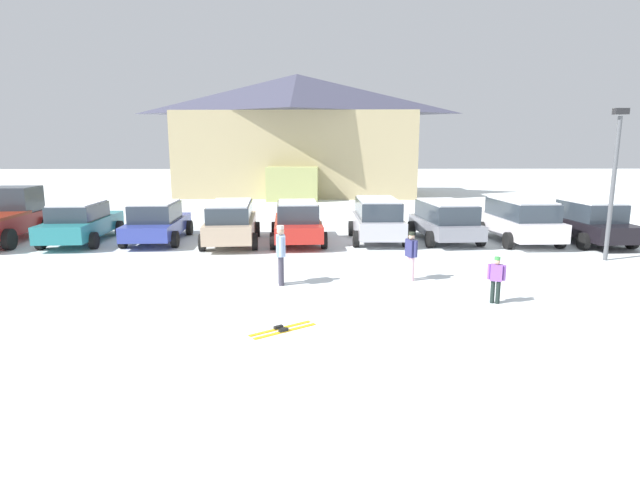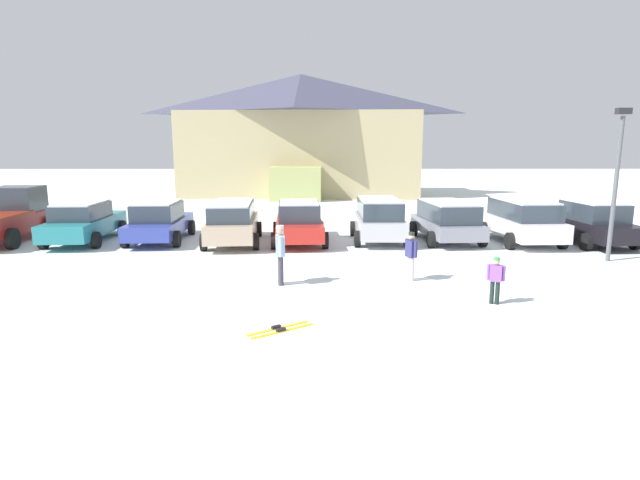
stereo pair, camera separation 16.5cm
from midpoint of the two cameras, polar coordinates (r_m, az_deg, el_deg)
ground at (r=9.11m, az=0.07°, el=-13.90°), size 160.00×160.00×0.00m
ski_lodge at (r=40.77m, az=-2.07°, el=11.96°), size 18.93×11.49×9.41m
parked_teal_hatchback at (r=22.18m, az=-25.19°, el=1.92°), size 2.34×4.88×1.62m
parked_blue_hatchback at (r=21.22m, az=-17.69°, el=2.07°), size 2.32×4.58×1.63m
parked_beige_suv at (r=20.05m, az=-9.70°, el=2.17°), size 2.40×4.77×1.66m
parked_red_sedan at (r=19.92m, az=-2.18°, el=2.08°), size 2.33×4.52×1.67m
parked_silver_wagon at (r=20.33m, az=6.98°, el=2.45°), size 2.14×4.02×1.74m
parked_grey_wagon at (r=20.83m, az=14.52°, el=2.25°), size 2.48×4.27×1.63m
parked_white_suv at (r=21.48m, az=22.30°, el=2.17°), size 2.35×4.43×1.74m
parked_black_sedan at (r=22.56m, az=28.68°, el=1.82°), size 2.32×4.75×1.70m
pickup_truck at (r=23.93m, az=-31.92°, el=2.29°), size 2.62×5.49×2.15m
skier_teen_in_navy_coat at (r=14.46m, az=10.68°, el=-1.51°), size 0.32×0.49×1.41m
skier_child_in_purple_jacket at (r=12.87m, az=19.78°, el=-4.09°), size 0.40×0.26×1.16m
skier_adult_in_blue_parka at (r=13.79m, az=-4.21°, el=-1.31°), size 0.28×0.62×1.67m
pair_of_skis at (r=10.63m, az=-4.15°, el=-10.14°), size 1.38×1.08×0.08m
lamp_post at (r=19.12m, az=31.00°, el=6.29°), size 0.44×0.24×5.01m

